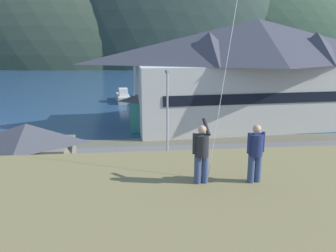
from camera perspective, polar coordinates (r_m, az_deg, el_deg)
ground_plane at (r=21.92m, az=2.23°, el=-15.27°), size 600.00×600.00×0.00m
parking_lot_pad at (r=26.32m, az=0.75°, el=-9.78°), size 40.00×20.00×0.10m
bay_water at (r=79.61m, az=-3.63°, el=6.72°), size 360.00×84.00×0.03m
far_hill_west_ridge at (r=130.45m, az=-12.56°, el=9.47°), size 87.80×45.08×60.96m
far_hill_east_peak at (r=130.02m, az=-0.26°, el=9.80°), size 85.14×50.17×82.91m
far_hill_center_saddle at (r=149.82m, az=15.15°, el=9.94°), size 81.14×66.90×56.09m
harbor_lodge at (r=44.57m, az=13.56°, el=8.56°), size 30.34×13.85×12.28m
storage_shed_near_lot at (r=28.05m, az=-20.94°, el=-4.07°), size 6.60×4.76×4.63m
storage_shed_waterside at (r=41.49m, az=-2.23°, el=2.73°), size 5.90×4.16×4.60m
wharf_dock at (r=56.68m, az=-3.73°, el=3.84°), size 3.20×14.38×0.70m
moored_boat_wharfside at (r=58.74m, az=-7.01°, el=4.51°), size 2.53×6.17×2.16m
moored_boat_outer_mooring at (r=60.58m, az=-0.33°, el=4.92°), size 2.95×8.51×2.16m
parked_car_front_row_silver at (r=29.21m, az=14.36°, el=-5.58°), size 4.20×2.06×1.82m
parked_car_mid_row_far at (r=30.64m, az=23.23°, el=-5.38°), size 4.31×2.27×1.82m
parked_car_front_row_red at (r=21.98m, az=14.21°, el=-12.51°), size 4.35×2.37×1.82m
parked_car_back_row_right at (r=20.98m, az=-15.77°, el=-14.00°), size 4.23×2.12×1.82m
parked_car_mid_row_near at (r=27.69m, az=-4.55°, el=-6.28°), size 4.28×2.22×1.82m
parking_light_pole at (r=30.19m, az=-0.11°, el=2.34°), size 0.24×0.78×7.71m
person_kite_flyer at (r=10.56m, az=5.26°, el=-4.04°), size 0.52×0.68×1.86m
person_companion at (r=10.88m, az=13.50°, el=-3.92°), size 0.54×0.40×1.74m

